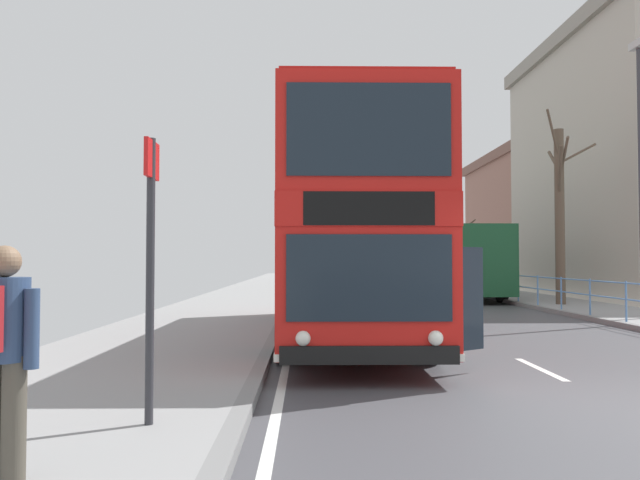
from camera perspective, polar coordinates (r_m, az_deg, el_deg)
ground at (r=7.70m, az=21.59°, el=-14.09°), size 15.80×140.00×0.20m
double_decker_bus_main at (r=13.16m, az=2.47°, el=0.57°), size 3.18×10.32×4.30m
background_bus_far_lane at (r=28.98m, az=11.94°, el=-1.88°), size 2.84×10.70×3.08m
pedestrian_railing_far_kerb at (r=21.96m, az=20.39°, el=-4.02°), size 0.05×33.84×1.03m
bus_stop_sign_near at (r=6.06m, az=-15.38°, el=-0.68°), size 0.08×0.44×2.70m
bare_tree_far_00 at (r=36.58m, az=12.73°, el=-0.23°), size 2.20×1.73×5.27m
bare_tree_far_01 at (r=23.63m, az=21.27°, el=2.78°), size 2.17×3.29×6.77m
background_building_00 at (r=47.64m, az=21.46°, el=2.01°), size 9.94×17.78×9.65m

